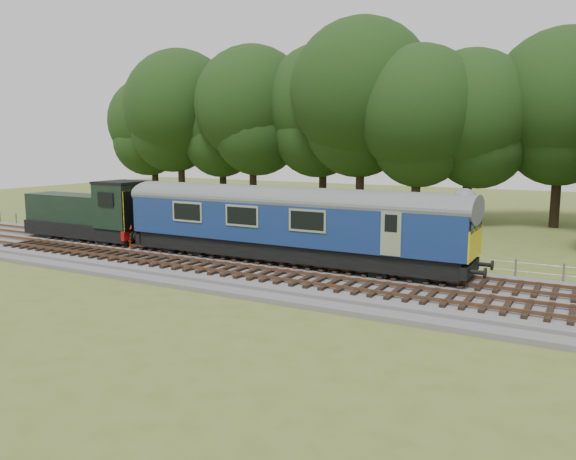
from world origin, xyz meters
The scene contains 9 objects.
ground centered at (0.00, 0.00, 0.00)m, with size 120.00×120.00×0.00m, color #4E6123.
ballast centered at (0.00, 0.00, 0.17)m, with size 70.00×7.00×0.35m, color #4C4C4F.
track_north centered at (0.00, 1.40, 0.42)m, with size 67.20×2.40×0.21m.
track_south centered at (0.00, -1.60, 0.42)m, with size 67.20×2.40×0.21m.
fence centered at (0.00, 4.50, 0.00)m, with size 64.00×0.12×1.00m, color #6B6054, non-canonical shape.
tree_line centered at (0.00, 22.00, 0.00)m, with size 70.00×8.00×18.00m, color black, non-canonical shape.
dmu_railcar centered at (-0.30, 1.40, 2.61)m, with size 18.05×2.86×3.88m.
shunter_loco centered at (-14.23, 1.40, 1.97)m, with size 8.91×2.60×3.38m.
worker centered at (-10.40, 0.56, 1.23)m, with size 0.64×0.42×1.76m, color #FB5D0D.
Camera 1 is at (13.10, -22.74, 6.24)m, focal length 35.00 mm.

